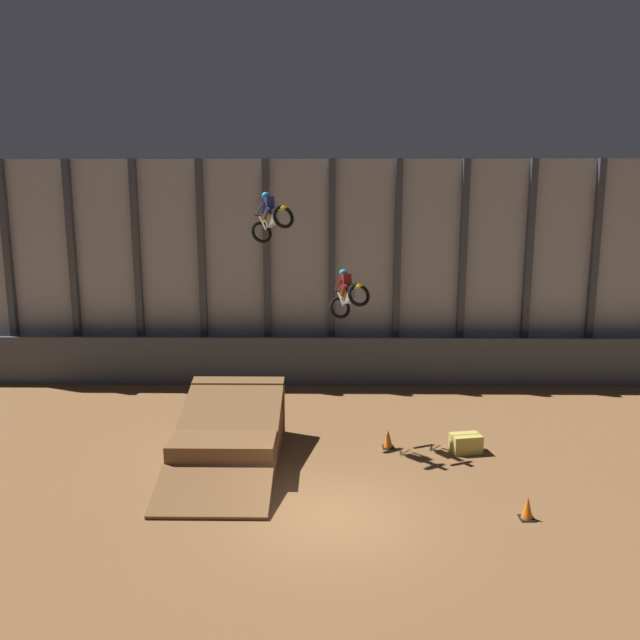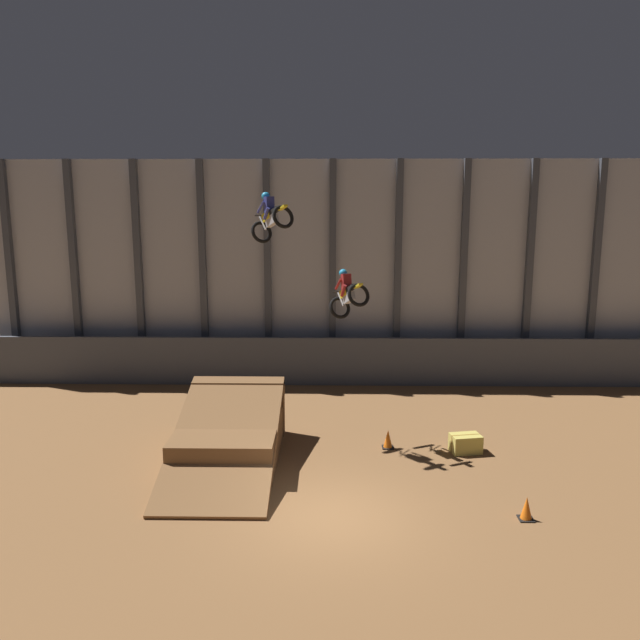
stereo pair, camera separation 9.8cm
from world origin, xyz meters
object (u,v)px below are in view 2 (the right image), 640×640
at_px(traffic_cone_arena_edge, 526,509).
at_px(rider_bike_right_air, 348,294).
at_px(dirt_ramp, 231,434).
at_px(hay_bale_trackside, 466,443).
at_px(rider_bike_left_air, 271,218).
at_px(traffic_cone_near_ramp, 388,439).

bearing_deg(traffic_cone_arena_edge, rider_bike_right_air, 129.33).
bearing_deg(dirt_ramp, traffic_cone_arena_edge, -26.02).
relative_size(dirt_ramp, hay_bale_trackside, 6.06).
distance_m(rider_bike_left_air, traffic_cone_near_ramp, 7.83).
bearing_deg(rider_bike_right_air, traffic_cone_near_ramp, -54.60).
height_order(rider_bike_right_air, hay_bale_trackside, rider_bike_right_air).
distance_m(traffic_cone_near_ramp, hay_bale_trackside, 2.38).
relative_size(traffic_cone_near_ramp, traffic_cone_arena_edge, 1.00).
bearing_deg(rider_bike_right_air, dirt_ramp, 175.57).
distance_m(rider_bike_right_air, hay_bale_trackside, 5.86).
bearing_deg(traffic_cone_near_ramp, rider_bike_right_air, 150.90).
relative_size(traffic_cone_arena_edge, hay_bale_trackside, 0.58).
xyz_separation_m(dirt_ramp, rider_bike_left_air, (1.15, 1.67, 6.45)).
xyz_separation_m(rider_bike_right_air, hay_bale_trackside, (3.64, -1.02, -4.47)).
bearing_deg(traffic_cone_arena_edge, traffic_cone_near_ramp, 123.54).
xyz_separation_m(dirt_ramp, rider_bike_right_air, (3.55, 1.37, 4.09)).
bearing_deg(rider_bike_right_air, traffic_cone_arena_edge, -76.17).
bearing_deg(rider_bike_left_air, hay_bale_trackside, -48.63).
bearing_deg(dirt_ramp, rider_bike_left_air, 55.30).
bearing_deg(dirt_ramp, rider_bike_right_air, 21.07).
distance_m(dirt_ramp, rider_bike_left_air, 6.76).
bearing_deg(rider_bike_right_air, rider_bike_left_air, 147.43).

